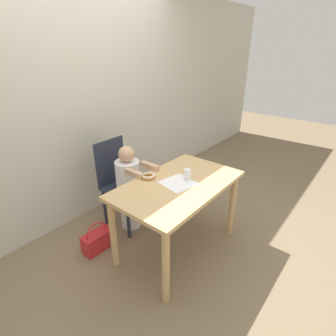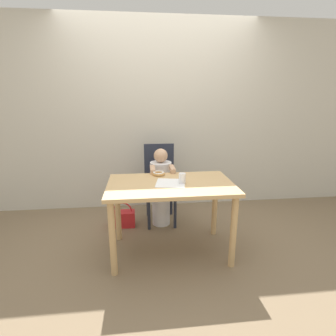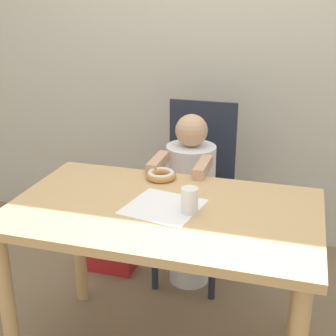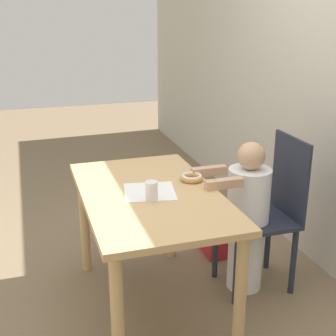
{
  "view_description": "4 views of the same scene",
  "coord_description": "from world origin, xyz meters",
  "px_view_note": "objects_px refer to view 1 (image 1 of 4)",
  "views": [
    {
      "loc": [
        -1.64,
        -1.22,
        1.84
      ],
      "look_at": [
        -0.01,
        0.11,
        0.85
      ],
      "focal_mm": 28.0,
      "sensor_mm": 36.0,
      "label": 1
    },
    {
      "loc": [
        -0.28,
        -2.33,
        1.53
      ],
      "look_at": [
        -0.01,
        0.11,
        0.85
      ],
      "focal_mm": 28.0,
      "sensor_mm": 36.0,
      "label": 2
    },
    {
      "loc": [
        0.47,
        -1.55,
        1.5
      ],
      "look_at": [
        -0.01,
        0.11,
        0.85
      ],
      "focal_mm": 50.0,
      "sensor_mm": 36.0,
      "label": 3
    },
    {
      "loc": [
        2.25,
        -0.6,
        1.68
      ],
      "look_at": [
        -0.01,
        0.11,
        0.85
      ],
      "focal_mm": 50.0,
      "sensor_mm": 36.0,
      "label": 4
    }
  ],
  "objects_px": {
    "child_figure": "(129,189)",
    "donut": "(148,176)",
    "cup": "(187,174)",
    "chair": "(121,184)",
    "handbag": "(98,240)"
  },
  "relations": [
    {
      "from": "child_figure",
      "to": "donut",
      "type": "distance_m",
      "value": 0.44
    },
    {
      "from": "child_figure",
      "to": "cup",
      "type": "height_order",
      "value": "child_figure"
    },
    {
      "from": "chair",
      "to": "handbag",
      "type": "height_order",
      "value": "chair"
    },
    {
      "from": "donut",
      "to": "cup",
      "type": "xyz_separation_m",
      "value": [
        0.2,
        -0.29,
        0.03
      ]
    },
    {
      "from": "handbag",
      "to": "chair",
      "type": "bearing_deg",
      "value": 17.72
    },
    {
      "from": "child_figure",
      "to": "handbag",
      "type": "xyz_separation_m",
      "value": [
        -0.47,
        -0.02,
        -0.36
      ]
    },
    {
      "from": "handbag",
      "to": "cup",
      "type": "bearing_deg",
      "value": -44.79
    },
    {
      "from": "cup",
      "to": "child_figure",
      "type": "bearing_deg",
      "value": 103.26
    },
    {
      "from": "chair",
      "to": "handbag",
      "type": "distance_m",
      "value": 0.62
    },
    {
      "from": "chair",
      "to": "child_figure",
      "type": "distance_m",
      "value": 0.13
    },
    {
      "from": "child_figure",
      "to": "donut",
      "type": "height_order",
      "value": "child_figure"
    },
    {
      "from": "chair",
      "to": "child_figure",
      "type": "xyz_separation_m",
      "value": [
        0.0,
        -0.13,
        -0.01
      ]
    },
    {
      "from": "child_figure",
      "to": "handbag",
      "type": "distance_m",
      "value": 0.59
    },
    {
      "from": "chair",
      "to": "child_figure",
      "type": "bearing_deg",
      "value": -90.0
    },
    {
      "from": "chair",
      "to": "handbag",
      "type": "xyz_separation_m",
      "value": [
        -0.47,
        -0.15,
        -0.38
      ]
    }
  ]
}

